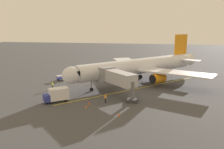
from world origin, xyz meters
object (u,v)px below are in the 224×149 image
(baggage_cart_starboard_side, at_px, (62,78))
(ground_crew_marshaller, at_px, (105,98))
(jet_bridge, at_px, (115,77))
(ground_crew_loader, at_px, (52,85))
(airplane, at_px, (139,67))
(box_truck_portside, at_px, (127,67))
(safety_cone_nose_left, at_px, (68,88))
(box_truck_near_nose, at_px, (56,95))
(safety_cone_nose_right, at_px, (119,114))
(safety_cone_wing_starboard, at_px, (86,106))
(ground_crew_wing_walker, at_px, (98,78))
(safety_cone_wing_port, at_px, (89,103))

(baggage_cart_starboard_side, bearing_deg, ground_crew_marshaller, 131.95)
(jet_bridge, bearing_deg, ground_crew_loader, -8.55)
(airplane, distance_m, box_truck_portside, 14.81)
(ground_crew_marshaller, relative_size, safety_cone_nose_left, 3.11)
(ground_crew_loader, xyz_separation_m, safety_cone_nose_left, (-3.47, -0.32, -0.61))
(box_truck_near_nose, bearing_deg, jet_bridge, -148.96)
(airplane, height_order, box_truck_portside, airplane)
(airplane, distance_m, baggage_cart_starboard_side, 20.24)
(safety_cone_nose_left, bearing_deg, safety_cone_nose_right, 133.70)
(safety_cone_wing_starboard, bearing_deg, safety_cone_nose_left, -56.76)
(ground_crew_wing_walker, xyz_separation_m, safety_cone_nose_left, (5.09, 8.11, -0.61))
(jet_bridge, relative_size, safety_cone_wing_starboard, 17.44)
(safety_cone_nose_right, bearing_deg, safety_cone_wing_port, -38.15)
(ground_crew_marshaller, distance_m, box_truck_portside, 30.97)
(ground_crew_loader, relative_size, box_truck_portside, 0.35)
(safety_cone_nose_left, relative_size, safety_cone_nose_right, 1.00)
(ground_crew_loader, bearing_deg, safety_cone_nose_left, -174.66)
(ground_crew_marshaller, relative_size, baggage_cart_starboard_side, 0.58)
(jet_bridge, bearing_deg, safety_cone_wing_starboard, 65.36)
(ground_crew_wing_walker, height_order, box_truck_near_nose, box_truck_near_nose)
(safety_cone_wing_starboard, bearing_deg, ground_crew_marshaller, -132.48)
(ground_crew_marshaller, distance_m, box_truck_near_nose, 9.28)
(box_truck_portside, distance_m, safety_cone_wing_port, 32.52)
(ground_crew_loader, xyz_separation_m, baggage_cart_starboard_side, (0.99, -8.61, -0.23))
(jet_bridge, bearing_deg, ground_crew_wing_walker, -60.53)
(baggage_cart_starboard_side, relative_size, safety_cone_nose_left, 5.35)
(safety_cone_nose_left, bearing_deg, ground_crew_marshaller, 141.94)
(ground_crew_wing_walker, bearing_deg, box_truck_portside, -111.77)
(ground_crew_marshaller, distance_m, safety_cone_wing_port, 3.15)
(jet_bridge, distance_m, safety_cone_wing_starboard, 9.96)
(airplane, bearing_deg, safety_cone_wing_port, 65.94)
(ground_crew_marshaller, bearing_deg, safety_cone_nose_right, 118.49)
(ground_crew_wing_walker, bearing_deg, baggage_cart_starboard_side, -1.01)
(safety_cone_nose_left, xyz_separation_m, safety_cone_wing_port, (-7.27, 9.21, 0.00))
(safety_cone_wing_port, bearing_deg, jet_bridge, -119.77)
(ground_crew_wing_walker, distance_m, box_truck_portside, 16.11)
(ground_crew_marshaller, height_order, box_truck_portside, box_truck_portside)
(box_truck_near_nose, bearing_deg, safety_cone_nose_left, -84.55)
(ground_crew_loader, bearing_deg, ground_crew_wing_walker, -135.42)
(airplane, distance_m, safety_cone_nose_left, 18.38)
(jet_bridge, height_order, safety_cone_nose_right, jet_bridge)
(ground_crew_loader, xyz_separation_m, box_truck_near_nose, (-4.30, 8.37, 0.50))
(airplane, relative_size, safety_cone_nose_right, 60.41)
(airplane, height_order, ground_crew_loader, airplane)
(box_truck_portside, distance_m, safety_cone_nose_right, 37.18)
(safety_cone_nose_left, height_order, safety_cone_wing_port, same)
(box_truck_portside, bearing_deg, ground_crew_loader, 58.15)
(ground_crew_marshaller, xyz_separation_m, safety_cone_nose_left, (10.06, -7.88, -0.61))
(safety_cone_nose_right, bearing_deg, ground_crew_wing_walker, -69.43)
(baggage_cart_starboard_side, xyz_separation_m, safety_cone_nose_right, (-17.86, 22.30, -0.38))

